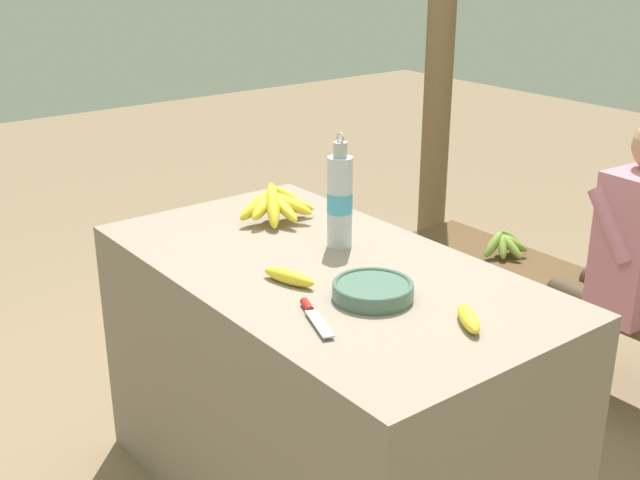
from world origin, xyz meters
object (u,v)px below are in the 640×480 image
Objects in this scene: support_post_near at (442,20)px; water_bottle at (340,200)px; loose_banana_front at (289,277)px; banana_bunch_green at (506,243)px; banana_bunch_ripe at (277,204)px; loose_banana_side at (468,318)px; knife at (312,313)px; wooden_bench at (606,311)px; seated_vendor at (633,248)px; serving_bowl at (373,290)px.

water_bottle is at bearing -55.05° from support_post_near.
banana_bunch_green is (-0.38, 1.36, -0.35)m from loose_banana_front.
banana_bunch_ripe reaches higher than loose_banana_side.
support_post_near reaches higher than banana_bunch_ripe.
knife is 0.08× the size of support_post_near.
water_bottle is 0.18× the size of wooden_bench.
loose_banana_side is 0.59× the size of banana_bunch_green.
water_bottle is 0.49m from knife.
support_post_near reaches higher than seated_vendor.
knife reaches higher than banana_bunch_green.
loose_banana_side is (0.45, 0.19, 0.00)m from loose_banana_front.
loose_banana_side is 0.37m from knife.
serving_bowl is 0.38m from water_bottle.
loose_banana_side is 1.48m from banana_bunch_green.
support_post_near is (-1.54, 1.45, 0.46)m from loose_banana_side.
knife is 0.18× the size of seated_vendor.
banana_bunch_ripe is 0.68m from knife.
banana_bunch_ripe is 1.61m from support_post_near.
banana_bunch_ripe is 0.48m from loose_banana_front.
banana_bunch_ripe is 1.32× the size of serving_bowl.
loose_banana_side is 0.08× the size of wooden_bench.
loose_banana_front is 2.02m from support_post_near.
loose_banana_side is at bearing 22.94° from loose_banana_front.
knife is 1.40m from seated_vendor.
loose_banana_front is (-0.20, -0.11, -0.00)m from serving_bowl.
loose_banana_front is at bearing -94.34° from wooden_bench.
water_bottle is at bearing -102.10° from wooden_bench.
support_post_near reaches higher than knife.
banana_bunch_ripe reaches higher than knife.
water_bottle reaches higher than serving_bowl.
serving_bowl is 2.05m from support_post_near.
water_bottle is (-0.33, 0.16, 0.12)m from serving_bowl.
banana_bunch_ripe is at bearing -91.31° from banana_bunch_green.
seated_vendor is (0.09, -0.03, 0.28)m from wooden_bench.
loose_banana_front is 0.84× the size of knife.
banana_bunch_green is 1.11m from support_post_near.
banana_bunch_green is at bearing 115.20° from serving_bowl.
wooden_bench is (0.10, 1.35, -0.46)m from loose_banana_front.
loose_banana_front is 1.18× the size of loose_banana_side.
serving_bowl is at bearing 106.96° from knife.
knife is 2.19m from support_post_near.
loose_banana_front is at bearing 85.59° from seated_vendor.
water_bottle is 1.74× the size of knife.
support_post_near is (-1.28, 0.32, 0.65)m from seated_vendor.
loose_banana_front is at bearing -64.74° from water_bottle.
serving_bowl is 1.47× the size of loose_banana_side.
loose_banana_side is (0.25, 0.08, -0.00)m from serving_bowl.
serving_bowl is 0.18m from knife.
wooden_bench is at bearing -0.42° from banana_bunch_green.
serving_bowl is 1.25× the size of loose_banana_front.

